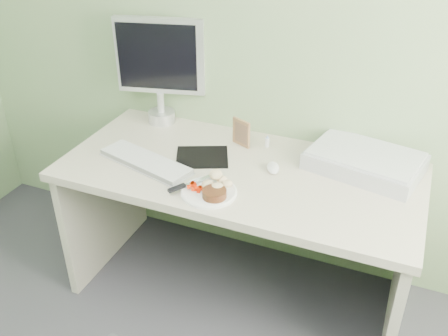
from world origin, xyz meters
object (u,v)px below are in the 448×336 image
at_px(desk, 238,202).
at_px(scanner, 365,162).
at_px(plate, 209,192).
at_px(monitor, 160,65).

bearing_deg(desk, scanner, 21.96).
relative_size(plate, monitor, 0.43).
distance_m(plate, scanner, 0.71).
relative_size(plate, scanner, 0.49).
distance_m(desk, scanner, 0.60).
bearing_deg(scanner, plate, -129.38).
bearing_deg(monitor, scanner, -19.06).
bearing_deg(plate, scanner, 38.41).
distance_m(desk, plate, 0.30).
bearing_deg(scanner, desk, -145.84).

